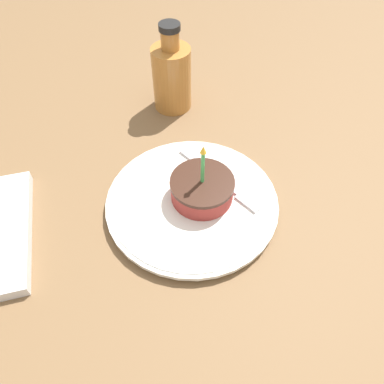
{
  "coord_description": "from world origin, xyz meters",
  "views": [
    {
      "loc": [
        -0.12,
        -0.36,
        0.51
      ],
      "look_at": [
        -0.02,
        0.01,
        0.04
      ],
      "focal_mm": 35.0,
      "sensor_mm": 36.0,
      "label": 1
    }
  ],
  "objects_px": {
    "plate": "(192,202)",
    "bottle": "(172,76)",
    "fork": "(224,182)",
    "cake_slice": "(200,189)"
  },
  "relations": [
    {
      "from": "plate",
      "to": "bottle",
      "type": "xyz_separation_m",
      "value": [
        0.03,
        0.28,
        0.06
      ]
    },
    {
      "from": "plate",
      "to": "bottle",
      "type": "relative_size",
      "value": 1.6
    },
    {
      "from": "cake_slice",
      "to": "plate",
      "type": "bearing_deg",
      "value": -169.72
    },
    {
      "from": "plate",
      "to": "bottle",
      "type": "bearing_deg",
      "value": 83.91
    },
    {
      "from": "plate",
      "to": "bottle",
      "type": "height_order",
      "value": "bottle"
    },
    {
      "from": "bottle",
      "to": "fork",
      "type": "bearing_deg",
      "value": -82.75
    },
    {
      "from": "plate",
      "to": "cake_slice",
      "type": "height_order",
      "value": "cake_slice"
    },
    {
      "from": "plate",
      "to": "cake_slice",
      "type": "xyz_separation_m",
      "value": [
        0.01,
        0.0,
        0.03
      ]
    },
    {
      "from": "plate",
      "to": "cake_slice",
      "type": "distance_m",
      "value": 0.03
    },
    {
      "from": "fork",
      "to": "cake_slice",
      "type": "bearing_deg",
      "value": -158.93
    }
  ]
}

